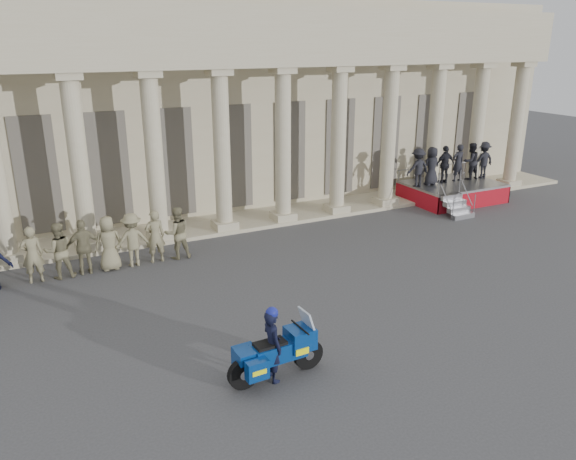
{
  "coord_description": "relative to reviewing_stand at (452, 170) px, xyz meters",
  "views": [
    {
      "loc": [
        -5.95,
        -12.14,
        7.3
      ],
      "look_at": [
        1.54,
        2.83,
        1.6
      ],
      "focal_mm": 35.0,
      "sensor_mm": 36.0,
      "label": 1
    }
  ],
  "objects": [
    {
      "name": "building",
      "position": [
        -12.56,
        7.2,
        3.04
      ],
      "size": [
        40.0,
        12.5,
        9.0
      ],
      "color": "tan",
      "rests_on": "ground"
    },
    {
      "name": "reviewing_stand",
      "position": [
        0.0,
        0.0,
        0.0
      ],
      "size": [
        5.14,
        4.11,
        2.63
      ],
      "color": "gray",
      "rests_on": "ground"
    },
    {
      "name": "motorcycle",
      "position": [
        -13.79,
        -9.72,
        -0.83
      ],
      "size": [
        2.38,
        0.98,
        1.53
      ],
      "rotation": [
        0.0,
        0.0,
        0.05
      ],
      "color": "black",
      "rests_on": "ground"
    },
    {
      "name": "rider",
      "position": [
        -13.92,
        -9.73,
        -0.59
      ],
      "size": [
        0.44,
        0.64,
        1.8
      ],
      "rotation": [
        0.0,
        0.0,
        1.62
      ],
      "color": "black",
      "rests_on": "ground"
    },
    {
      "name": "ground",
      "position": [
        -12.56,
        -7.54,
        -1.49
      ],
      "size": [
        90.0,
        90.0,
        0.0
      ],
      "primitive_type": "plane",
      "color": "#3A3A3C",
      "rests_on": "ground"
    }
  ]
}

